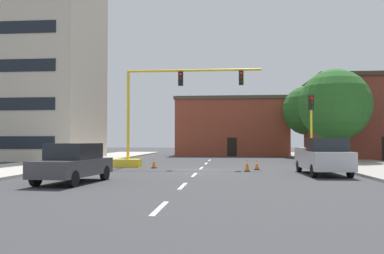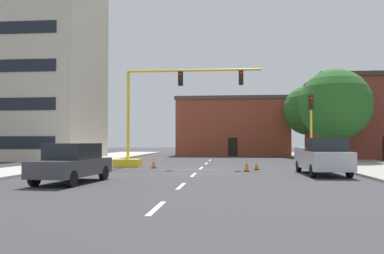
# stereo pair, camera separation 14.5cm
# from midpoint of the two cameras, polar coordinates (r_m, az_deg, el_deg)

# --- Properties ---
(ground_plane) EXTENTS (160.00, 160.00, 0.00)m
(ground_plane) POSITION_cam_midpoint_polar(r_m,az_deg,el_deg) (25.41, 0.74, -6.08)
(ground_plane) COLOR #38383A
(sidewalk_left) EXTENTS (6.00, 56.00, 0.14)m
(sidewalk_left) POSITION_cam_midpoint_polar(r_m,az_deg,el_deg) (36.01, -17.12, -4.65)
(sidewalk_left) COLOR #B2ADA3
(sidewalk_left) RESTS_ON ground_plane
(sidewalk_right) EXTENTS (6.00, 56.00, 0.14)m
(sidewalk_right) POSITION_cam_midpoint_polar(r_m,az_deg,el_deg) (34.68, 21.54, -4.71)
(sidewalk_right) COLOR #9E998E
(sidewalk_right) RESTS_ON ground_plane
(lane_stripe_seg_0) EXTENTS (0.16, 2.40, 0.01)m
(lane_stripe_seg_0) POSITION_cam_midpoint_polar(r_m,az_deg,el_deg) (11.59, -4.87, -11.12)
(lane_stripe_seg_0) COLOR silver
(lane_stripe_seg_0) RESTS_ON ground_plane
(lane_stripe_seg_1) EXTENTS (0.16, 2.40, 0.01)m
(lane_stripe_seg_1) POSITION_cam_midpoint_polar(r_m,az_deg,el_deg) (16.98, -1.56, -8.17)
(lane_stripe_seg_1) COLOR silver
(lane_stripe_seg_1) RESTS_ON ground_plane
(lane_stripe_seg_2) EXTENTS (0.16, 2.40, 0.01)m
(lane_stripe_seg_2) POSITION_cam_midpoint_polar(r_m,az_deg,el_deg) (22.43, 0.13, -6.63)
(lane_stripe_seg_2) COLOR silver
(lane_stripe_seg_2) RESTS_ON ground_plane
(lane_stripe_seg_3) EXTENTS (0.16, 2.40, 0.01)m
(lane_stripe_seg_3) POSITION_cam_midpoint_polar(r_m,az_deg,el_deg) (27.90, 1.15, -5.70)
(lane_stripe_seg_3) COLOR silver
(lane_stripe_seg_3) RESTS_ON ground_plane
(lane_stripe_seg_4) EXTENTS (0.16, 2.40, 0.01)m
(lane_stripe_seg_4) POSITION_cam_midpoint_polar(r_m,az_deg,el_deg) (33.37, 1.83, -5.07)
(lane_stripe_seg_4) COLOR silver
(lane_stripe_seg_4) RESTS_ON ground_plane
(lane_stripe_seg_5) EXTENTS (0.16, 2.40, 0.01)m
(lane_stripe_seg_5) POSITION_cam_midpoint_polar(r_m,az_deg,el_deg) (38.86, 2.32, -4.61)
(lane_stripe_seg_5) COLOR silver
(lane_stripe_seg_5) RESTS_ON ground_plane
(building_tall_left) EXTENTS (15.38, 10.99, 23.79)m
(building_tall_left) POSITION_cam_midpoint_polar(r_m,az_deg,el_deg) (45.76, -22.87, 10.95)
(building_tall_left) COLOR beige
(building_tall_left) RESTS_ON ground_plane
(building_brick_center) EXTENTS (13.88, 8.00, 7.18)m
(building_brick_center) POSITION_cam_midpoint_polar(r_m,az_deg,el_deg) (52.46, 5.45, 0.04)
(building_brick_center) COLOR brown
(building_brick_center) RESTS_ON ground_plane
(building_row_right) EXTENTS (11.82, 9.66, 8.14)m
(building_row_right) POSITION_cam_midpoint_polar(r_m,az_deg,el_deg) (45.25, 23.36, 1.09)
(building_row_right) COLOR brown
(building_row_right) RESTS_ON ground_plane
(traffic_signal_gantry) EXTENTS (10.24, 1.20, 6.83)m
(traffic_signal_gantry) POSITION_cam_midpoint_polar(r_m,az_deg,el_deg) (29.03, -6.36, -0.97)
(traffic_signal_gantry) COLOR yellow
(traffic_signal_gantry) RESTS_ON ground_plane
(traffic_light_pole_right) EXTENTS (0.32, 0.47, 4.80)m
(traffic_light_pole_right) POSITION_cam_midpoint_polar(r_m,az_deg,el_deg) (27.88, 16.03, 1.62)
(traffic_light_pole_right) COLOR yellow
(traffic_light_pole_right) RESTS_ON ground_plane
(tree_right_mid) EXTENTS (5.98, 5.98, 7.83)m
(tree_right_mid) POSITION_cam_midpoint_polar(r_m,az_deg,el_deg) (36.42, 19.07, 2.91)
(tree_right_mid) COLOR brown
(tree_right_mid) RESTS_ON ground_plane
(tree_right_far) EXTENTS (5.52, 5.52, 7.98)m
(tree_right_far) POSITION_cam_midpoint_polar(r_m,az_deg,el_deg) (47.66, 15.60, 2.23)
(tree_right_far) COLOR brown
(tree_right_far) RESTS_ON ground_plane
(pickup_truck_silver) EXTENTS (2.17, 5.46, 1.99)m
(pickup_truck_silver) POSITION_cam_midpoint_polar(r_m,az_deg,el_deg) (23.48, 17.47, -3.96)
(pickup_truck_silver) COLOR #BCBCC1
(pickup_truck_silver) RESTS_ON ground_plane
(sedan_dark_gray_near_left) EXTENTS (2.34, 4.68, 1.74)m
(sedan_dark_gray_near_left) POSITION_cam_midpoint_polar(r_m,az_deg,el_deg) (18.85, -16.34, -4.77)
(sedan_dark_gray_near_left) COLOR #3D3D42
(sedan_dark_gray_near_left) RESTS_ON ground_plane
(traffic_cone_roadside_a) EXTENTS (0.36, 0.36, 0.72)m
(traffic_cone_roadside_a) POSITION_cam_midpoint_polar(r_m,az_deg,el_deg) (27.95, -5.43, -4.96)
(traffic_cone_roadside_a) COLOR black
(traffic_cone_roadside_a) RESTS_ON ground_plane
(traffic_cone_roadside_b) EXTENTS (0.36, 0.36, 0.78)m
(traffic_cone_roadside_b) POSITION_cam_midpoint_polar(r_m,az_deg,el_deg) (25.20, 7.46, -5.23)
(traffic_cone_roadside_b) COLOR black
(traffic_cone_roadside_b) RESTS_ON ground_plane
(traffic_cone_roadside_c) EXTENTS (0.36, 0.36, 0.63)m
(traffic_cone_roadside_c) POSITION_cam_midpoint_polar(r_m,az_deg,el_deg) (26.55, 8.81, -5.22)
(traffic_cone_roadside_c) COLOR black
(traffic_cone_roadside_c) RESTS_ON ground_plane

